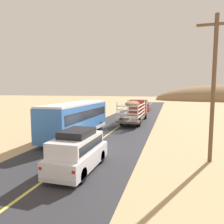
# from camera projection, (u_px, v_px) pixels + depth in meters

# --- Properties ---
(ground_plane) EXTENTS (240.00, 240.00, 0.00)m
(ground_plane) POSITION_uv_depth(u_px,v_px,m) (90.00, 147.00, 15.89)
(ground_plane) COLOR tan
(road_surface) EXTENTS (8.00, 120.00, 0.02)m
(road_surface) POSITION_uv_depth(u_px,v_px,m) (90.00, 147.00, 15.89)
(road_surface) COLOR #2D2D33
(road_surface) RESTS_ON ground
(road_centre_line) EXTENTS (0.16, 117.60, 0.00)m
(road_centre_line) POSITION_uv_depth(u_px,v_px,m) (90.00, 147.00, 15.89)
(road_centre_line) COLOR #D8CC4C
(road_centre_line) RESTS_ON road_surface
(suv_near) EXTENTS (1.90, 4.62, 2.29)m
(suv_near) POSITION_uv_depth(u_px,v_px,m) (78.00, 150.00, 11.19)
(suv_near) COLOR silver
(suv_near) RESTS_ON road_surface
(livestock_truck) EXTENTS (2.53, 9.70, 3.02)m
(livestock_truck) POSITION_uv_depth(u_px,v_px,m) (136.00, 108.00, 29.21)
(livestock_truck) COLOR #B2332D
(livestock_truck) RESTS_ON road_surface
(bus) EXTENTS (2.54, 10.00, 3.21)m
(bus) POSITION_uv_depth(u_px,v_px,m) (77.00, 118.00, 19.30)
(bus) COLOR #3872C6
(bus) RESTS_ON road_surface
(car_far) EXTENTS (1.80, 4.40, 1.46)m
(car_far) POSITION_uv_depth(u_px,v_px,m) (145.00, 108.00, 43.25)
(car_far) COLOR #B2261E
(car_far) RESTS_ON road_surface
(power_pole_near) EXTENTS (2.20, 0.24, 8.83)m
(power_pole_near) POSITION_uv_depth(u_px,v_px,m) (214.00, 85.00, 12.27)
(power_pole_near) COLOR brown
(power_pole_near) RESTS_ON ground
(boulder_near_shoulder) EXTENTS (1.65, 1.26, 1.17)m
(boulder_near_shoulder) POSITION_uv_depth(u_px,v_px,m) (73.00, 106.00, 49.34)
(boulder_near_shoulder) COLOR #756656
(boulder_near_shoulder) RESTS_ON ground
(boulder_mid_field) EXTENTS (1.34, 1.37, 1.01)m
(boulder_mid_field) POSITION_uv_depth(u_px,v_px,m) (52.00, 113.00, 35.28)
(boulder_mid_field) COLOR #84705B
(boulder_mid_field) RESTS_ON ground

